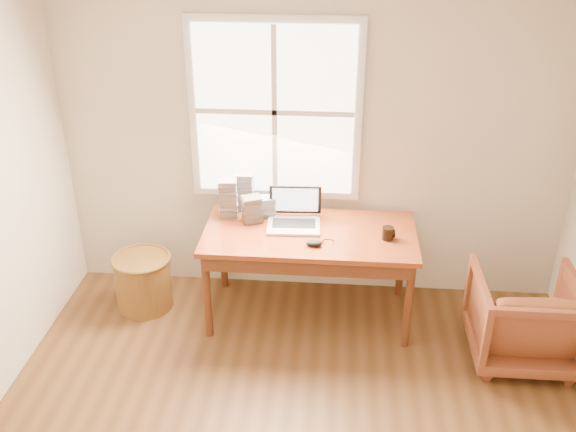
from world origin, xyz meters
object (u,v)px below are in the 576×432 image
laptop (294,211)px  cd_stack_a (244,191)px  desk (310,234)px  wicker_stool (144,282)px  armchair (524,318)px  coffee_mug (388,233)px

laptop → cd_stack_a: size_ratio=1.31×
desk → wicker_stool: 1.43m
desk → armchair: desk is taller
laptop → cd_stack_a: (-0.42, 0.30, 0.01)m
wicker_stool → laptop: (1.21, 0.05, 0.67)m
armchair → coffee_mug: coffee_mug is taller
wicker_stool → coffee_mug: 2.00m
armchair → coffee_mug: (-0.97, 0.32, 0.46)m
desk → wicker_stool: (-1.34, -0.00, -0.51)m
wicker_stool → cd_stack_a: 1.10m
armchair → cd_stack_a: 2.30m
armchair → wicker_stool: 2.91m
laptop → wicker_stool: bearing=179.7°
desk → coffee_mug: bearing=-6.4°
armchair → laptop: (-1.68, 0.44, 0.56)m
cd_stack_a → wicker_stool: bearing=-155.7°
desk → coffee_mug: size_ratio=16.80×
desk → wicker_stool: size_ratio=3.60×
wicker_stool → cd_stack_a: size_ratio=1.45×
wicker_stool → armchair: bearing=-7.6°
cd_stack_a → armchair: bearing=-19.4°
desk → coffee_mug: coffee_mug is taller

